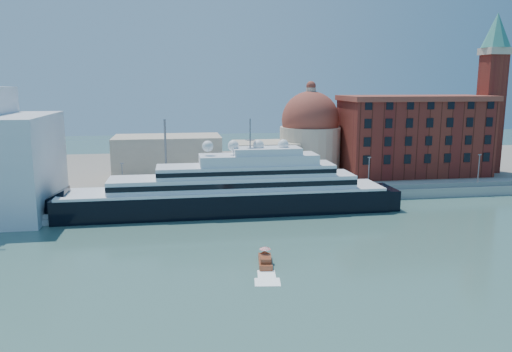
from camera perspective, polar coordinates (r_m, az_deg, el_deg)
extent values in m
plane|color=#365E56|center=(92.28, 2.22, -7.66)|extent=(400.00, 400.00, 0.00)
cube|color=gray|center=(124.26, -0.84, -2.25)|extent=(180.00, 10.00, 2.50)
cube|color=slate|center=(164.22, -2.89, 0.82)|extent=(260.00, 72.00, 2.00)
cube|color=slate|center=(119.51, -0.53, -1.86)|extent=(180.00, 0.10, 1.20)
cube|color=black|center=(112.64, -3.51, -3.20)|extent=(73.36, 11.29, 6.11)
cone|color=black|center=(115.64, -22.93, -3.67)|extent=(9.40, 11.29, 11.29)
cube|color=black|center=(121.69, 13.97, -2.54)|extent=(5.64, 10.35, 5.64)
cube|color=white|center=(111.90, -3.53, -1.56)|extent=(71.48, 11.47, 0.56)
cube|color=white|center=(111.75, -2.58, -0.68)|extent=(54.55, 9.40, 2.82)
cube|color=black|center=(107.17, -2.29, -1.17)|extent=(54.55, 0.15, 1.13)
cube|color=white|center=(111.61, -1.15, 0.69)|extent=(39.50, 8.46, 2.45)
cube|color=white|center=(111.65, 0.28, 1.92)|extent=(26.33, 7.52, 2.26)
cube|color=white|center=(111.70, 1.24, 2.89)|extent=(15.05, 6.58, 1.50)
cylinder|color=slate|center=(110.63, -0.68, 4.88)|extent=(0.28, 0.28, 6.58)
sphere|color=white|center=(109.95, -5.54, 3.41)|extent=(2.45, 2.45, 2.45)
sphere|color=white|center=(110.44, -2.61, 3.48)|extent=(2.45, 2.45, 2.45)
sphere|color=white|center=(111.21, 0.28, 3.54)|extent=(2.45, 2.45, 2.45)
sphere|color=white|center=(112.26, 3.13, 3.60)|extent=(2.45, 2.45, 2.45)
cube|color=white|center=(113.05, -23.80, -4.87)|extent=(10.88, 6.16, 1.38)
cube|color=white|center=(112.81, -22.97, -4.25)|extent=(3.90, 3.02, 1.03)
cube|color=brown|center=(81.82, 1.06, -9.82)|extent=(2.90, 6.51, 1.05)
cube|color=brown|center=(80.53, 1.10, -9.49)|extent=(2.01, 2.82, 0.84)
cylinder|color=slate|center=(81.87, 1.05, -8.83)|extent=(0.06, 0.06, 1.68)
cone|color=red|center=(81.56, 1.05, -8.21)|extent=(1.89, 1.89, 0.42)
cube|color=maroon|center=(155.15, 17.57, 4.23)|extent=(42.00, 18.00, 22.00)
cube|color=brown|center=(154.39, 17.81, 8.48)|extent=(43.00, 19.00, 1.50)
cube|color=maroon|center=(166.75, 25.14, 6.38)|extent=(6.00, 6.00, 35.00)
cube|color=beige|center=(166.73, 25.65, 12.72)|extent=(7.00, 7.00, 2.00)
cone|color=teal|center=(167.16, 25.82, 14.77)|extent=(8.40, 8.40, 10.00)
cylinder|color=beige|center=(150.49, 6.16, 2.95)|extent=(18.00, 18.00, 14.00)
sphere|color=brown|center=(149.56, 6.23, 6.37)|extent=(17.00, 17.00, 17.00)
cylinder|color=beige|center=(149.19, 6.29, 9.43)|extent=(3.00, 3.00, 3.00)
cube|color=beige|center=(145.79, 1.03, 1.97)|extent=(18.00, 14.00, 10.00)
cube|color=beige|center=(145.44, -10.05, 2.18)|extent=(30.00, 16.00, 12.00)
cylinder|color=slate|center=(119.71, -14.99, -0.55)|extent=(0.24, 0.24, 8.00)
cube|color=slate|center=(119.00, -15.09, 1.39)|extent=(0.80, 0.30, 0.25)
cylinder|color=slate|center=(120.28, -0.64, -0.13)|extent=(0.24, 0.24, 8.00)
cube|color=slate|center=(119.58, -0.64, 1.80)|extent=(0.80, 0.30, 0.25)
cylinder|color=slate|center=(128.08, 12.76, 0.27)|extent=(0.24, 0.24, 8.00)
cube|color=slate|center=(127.43, 12.83, 2.08)|extent=(0.80, 0.30, 0.25)
cylinder|color=slate|center=(141.92, 24.08, 0.59)|extent=(0.24, 0.24, 8.00)
cube|color=slate|center=(141.33, 24.21, 2.23)|extent=(0.80, 0.30, 0.25)
cylinder|color=slate|center=(120.20, -10.27, 2.11)|extent=(0.50, 0.50, 18.00)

